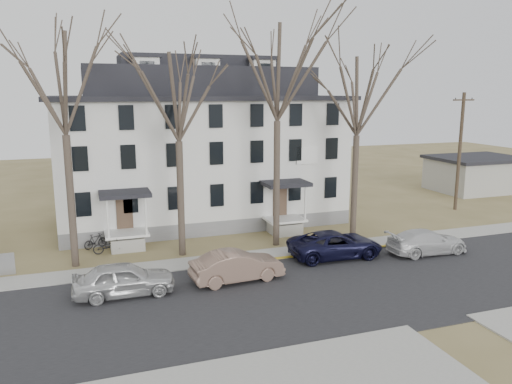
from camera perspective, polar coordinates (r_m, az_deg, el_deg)
name	(u,v)px	position (r m, az deg, el deg)	size (l,w,h in m)	color
ground	(335,309)	(23.13, 9.04, -13.09)	(120.00, 120.00, 0.00)	olive
main_road	(316,293)	(24.75, 6.83, -11.34)	(120.00, 10.00, 0.04)	#27272A
far_sidewalk	(271,255)	(29.91, 1.78, -7.20)	(120.00, 2.00, 0.08)	#A09F97
yellow_curb	(353,251)	(31.21, 11.05, -6.62)	(14.00, 0.25, 0.06)	gold
boarding_house	(199,149)	(37.56, -6.48, 4.96)	(20.80, 12.36, 12.05)	slate
distant_building	(476,174)	(53.37, 23.85, 1.94)	(8.50, 6.50, 3.35)	#A09F97
tree_far_left	(62,76)	(28.30, -21.34, 12.28)	(8.40, 8.40, 13.72)	#473B31
tree_mid_left	(177,90)	(28.74, -8.97, 11.39)	(7.80, 7.80, 12.74)	#473B31
tree_center	(278,65)	(30.43, 2.49, 14.30)	(9.00, 9.00, 14.70)	#473B31
tree_mid_right	(358,91)	(32.81, 11.61, 11.28)	(7.80, 7.80, 12.74)	#473B31
utility_pole_far	(460,150)	(43.55, 22.25, 4.44)	(2.00, 0.28, 9.50)	#3D3023
car_silver	(124,280)	(24.72, -14.86, -9.68)	(1.90, 4.73, 1.61)	silver
car_tan	(237,267)	(25.69, -2.19, -8.53)	(1.66, 4.75, 1.56)	#806354
car_navy	(335,245)	(29.58, 9.06, -6.00)	(2.54, 5.52, 1.53)	black
car_white	(427,242)	(31.60, 18.94, -5.45)	(2.00, 4.92, 1.43)	silver
bicycle_left	(109,247)	(31.13, -16.47, -6.00)	(0.64, 1.84, 0.96)	black
bicycle_right	(96,242)	(32.43, -17.87, -5.42)	(0.43, 1.53, 0.92)	black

